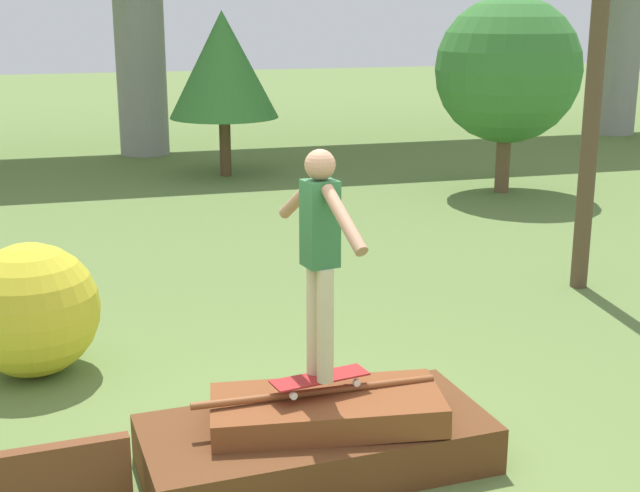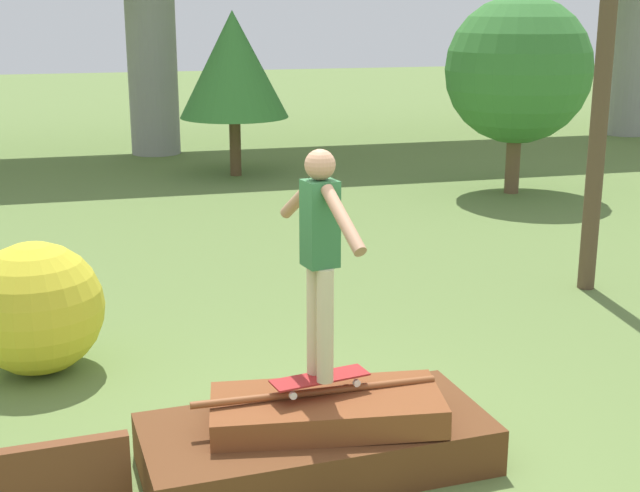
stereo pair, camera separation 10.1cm
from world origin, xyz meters
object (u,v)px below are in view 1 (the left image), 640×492
object	(u,v)px
tree_behind_right	(508,70)
skateboard	(320,379)
bush_yellow_flowering	(31,310)
tree_behind_left	(223,65)
skater	(320,248)

from	to	relation	value
tree_behind_right	skateboard	bearing A→B (deg)	-123.97
bush_yellow_flowering	skateboard	bearing A→B (deg)	-48.67
tree_behind_right	bush_yellow_flowering	world-z (taller)	tree_behind_right
skateboard	tree_behind_right	bearing A→B (deg)	56.03
skateboard	bush_yellow_flowering	xyz separation A→B (m)	(-2.07, 2.36, -0.08)
bush_yellow_flowering	tree_behind_left	bearing A→B (deg)	69.99
skater	tree_behind_right	size ratio (longest dim) A/B	0.48
skateboard	tree_behind_right	world-z (taller)	tree_behind_right
skateboard	tree_behind_left	size ratio (longest dim) A/B	0.23
tree_behind_left	skateboard	bearing A→B (deg)	-96.33
skateboard	tree_behind_left	distance (m)	11.74
skateboard	skater	world-z (taller)	skater
skater	bush_yellow_flowering	xyz separation A→B (m)	(-2.07, 2.36, -1.06)
tree_behind_left	tree_behind_right	xyz separation A→B (m)	(4.55, -2.93, 0.02)
tree_behind_left	tree_behind_right	bearing A→B (deg)	-32.76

